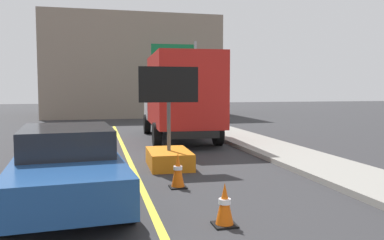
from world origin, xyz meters
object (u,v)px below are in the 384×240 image
(highway_guide_sign, at_px, (183,67))
(traffic_cone_mid_lane, at_px, (225,205))
(pickup_car, at_px, (68,164))
(traffic_cone_far_lane, at_px, (178,171))
(box_truck, at_px, (180,95))
(arrow_board_trailer, at_px, (169,149))

(highway_guide_sign, distance_m, traffic_cone_mid_lane, 18.60)
(pickup_car, bearing_deg, traffic_cone_far_lane, 10.60)
(highway_guide_sign, xyz_separation_m, traffic_cone_mid_lane, (-3.23, -18.05, -3.09))
(traffic_cone_mid_lane, bearing_deg, pickup_car, 139.90)
(box_truck, relative_size, pickup_car, 1.42)
(box_truck, xyz_separation_m, traffic_cone_far_lane, (-1.65, -7.76, -1.48))
(arrow_board_trailer, xyz_separation_m, pickup_car, (-2.43, -2.69, 0.22))
(arrow_board_trailer, relative_size, highway_guide_sign, 0.54)
(traffic_cone_mid_lane, bearing_deg, traffic_cone_far_lane, 95.36)
(box_truck, relative_size, highway_guide_sign, 1.41)
(box_truck, bearing_deg, arrow_board_trailer, -104.71)
(pickup_car, xyz_separation_m, traffic_cone_mid_lane, (2.45, -2.06, -0.37))
(arrow_board_trailer, xyz_separation_m, highway_guide_sign, (3.25, 13.30, 2.94))
(box_truck, xyz_separation_m, pickup_car, (-3.87, -8.18, -1.15))
(traffic_cone_far_lane, bearing_deg, pickup_car, -169.40)
(box_truck, distance_m, traffic_cone_far_lane, 8.07)
(arrow_board_trailer, relative_size, traffic_cone_far_lane, 3.58)
(highway_guide_sign, bearing_deg, box_truck, -103.03)
(arrow_board_trailer, height_order, box_truck, box_truck)
(arrow_board_trailer, xyz_separation_m, box_truck, (1.44, 5.49, 1.36))
(pickup_car, height_order, highway_guide_sign, highway_guide_sign)
(pickup_car, bearing_deg, box_truck, 64.67)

